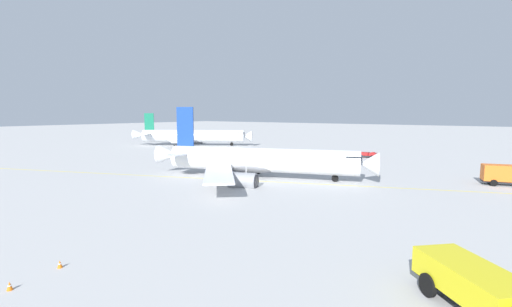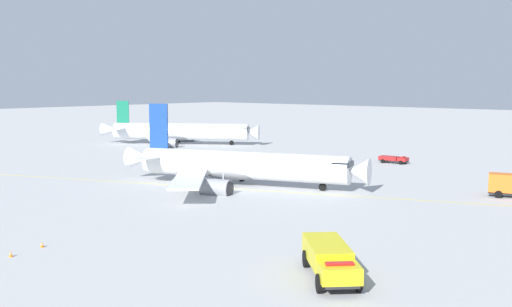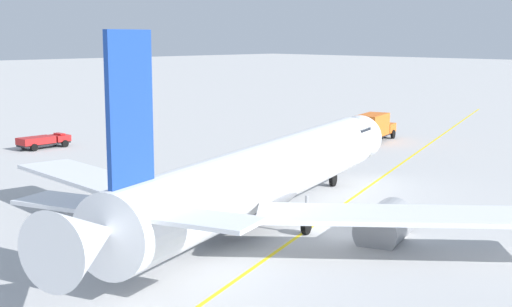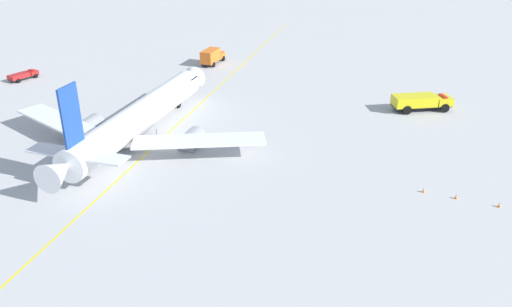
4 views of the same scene
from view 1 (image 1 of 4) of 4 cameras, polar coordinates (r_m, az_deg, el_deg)
The scene contains 9 objects.
ground_plane at distance 56.00m, azimuth -1.01°, elevation -4.76°, with size 600.00×600.00×0.00m, color #B2B2B2.
airliner_main at distance 60.37m, azimuth 0.39°, elevation -1.24°, with size 35.70×37.34×12.45m.
airliner_secondary at distance 121.80m, azimuth -10.19°, elevation 2.65°, with size 31.43×35.99×11.06m.
ops_pickup_truck at distance 91.89m, azimuth 17.00°, elevation -0.11°, with size 2.52×5.55×1.41m.
fire_tender_truck at distance 23.56m, azimuth 32.91°, elevation -18.13°, with size 8.59×8.65×2.50m.
catering_truck_truck at distance 65.91m, azimuth 35.03°, elevation -2.78°, with size 4.44×7.74×3.10m.
taxiway_centreline at distance 57.94m, azimuth -0.59°, elevation -4.38°, with size 59.06×148.36×0.01m.
safety_cone_near at distance 29.96m, azimuth -28.81°, elevation -15.19°, with size 0.36×0.36×0.55m.
safety_cone_mid at distance 28.13m, azimuth -34.64°, elevation -16.98°, with size 0.36×0.36×0.55m.
Camera 1 is at (-43.74, -33.22, 10.95)m, focal length 25.08 mm.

